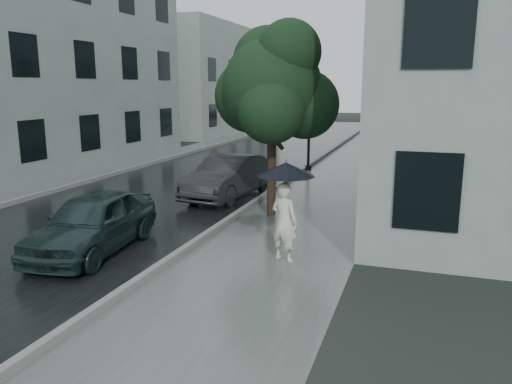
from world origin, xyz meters
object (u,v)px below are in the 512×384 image
(street_tree, at_px, (273,87))
(lamp_post, at_px, (306,107))
(pedestrian, at_px, (284,222))
(car_near, at_px, (93,222))
(car_far, at_px, (229,176))

(street_tree, distance_m, lamp_post, 7.89)
(pedestrian, height_order, car_near, pedestrian)
(street_tree, relative_size, car_near, 1.37)
(lamp_post, bearing_deg, pedestrian, -60.42)
(car_near, height_order, car_far, car_far)
(street_tree, height_order, car_near, street_tree)
(pedestrian, relative_size, lamp_post, 0.35)
(lamp_post, relative_size, car_far, 1.14)
(pedestrian, height_order, street_tree, street_tree)
(street_tree, xyz_separation_m, car_far, (-1.97, 1.67, -2.83))
(street_tree, xyz_separation_m, car_near, (-2.76, -4.33, -2.86))
(street_tree, height_order, lamp_post, street_tree)
(car_near, bearing_deg, street_tree, 51.85)
(pedestrian, height_order, car_far, pedestrian)
(pedestrian, distance_m, car_far, 6.21)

